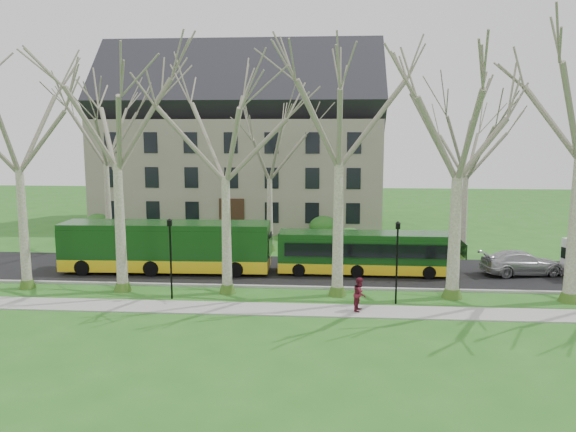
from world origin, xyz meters
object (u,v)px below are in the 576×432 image
object	(u,v)px
bus_lead	(166,246)
pedestrian_b	(360,294)
bus_follow	(365,252)
sedan	(522,263)

from	to	relation	value
bus_lead	pedestrian_b	bearing A→B (deg)	-32.36
pedestrian_b	bus_follow	bearing A→B (deg)	9.72
bus_follow	sedan	distance (m)	9.83
bus_lead	sedan	size ratio (longest dim) A/B	2.58
bus_lead	bus_follow	distance (m)	12.69
bus_lead	pedestrian_b	distance (m)	13.93
bus_lead	sedan	distance (m)	22.51
sedan	pedestrian_b	bearing A→B (deg)	116.77
sedan	pedestrian_b	xyz separation A→B (m)	(-10.53, -7.99, 0.11)
bus_follow	pedestrian_b	distance (m)	7.52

